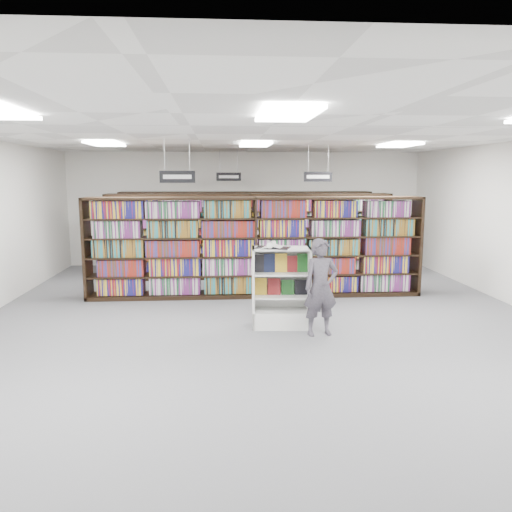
{
  "coord_description": "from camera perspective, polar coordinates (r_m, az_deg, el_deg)",
  "views": [
    {
      "loc": [
        -0.7,
        -8.34,
        2.51
      ],
      "look_at": [
        -0.09,
        0.5,
        1.1
      ],
      "focal_mm": 35.0,
      "sensor_mm": 36.0,
      "label": 1
    }
  ],
  "objects": [
    {
      "name": "floor",
      "position": [
        8.74,
        0.79,
        -7.65
      ],
      "size": [
        12.0,
        12.0,
        0.0
      ],
      "primitive_type": "plane",
      "color": "#5B5B61",
      "rests_on": "ground"
    },
    {
      "name": "ceiling",
      "position": [
        8.4,
        0.84,
        13.75
      ],
      "size": [
        10.0,
        12.0,
        0.1
      ],
      "primitive_type": "cube",
      "color": "white",
      "rests_on": "wall_back"
    },
    {
      "name": "wall_back",
      "position": [
        14.39,
        -1.17,
        5.42
      ],
      "size": [
        10.0,
        0.1,
        3.2
      ],
      "primitive_type": "cube",
      "color": "white",
      "rests_on": "ground"
    },
    {
      "name": "wall_front",
      "position": [
        2.61,
        12.05,
        -11.65
      ],
      "size": [
        10.0,
        0.1,
        3.2
      ],
      "primitive_type": "cube",
      "color": "white",
      "rests_on": "ground"
    },
    {
      "name": "bookshelf_row_near",
      "position": [
        10.47,
        -0.1,
        1.03
      ],
      "size": [
        7.0,
        0.6,
        2.1
      ],
      "color": "black",
      "rests_on": "floor"
    },
    {
      "name": "bookshelf_row_mid",
      "position": [
        12.45,
        -0.72,
        2.31
      ],
      "size": [
        7.0,
        0.6,
        2.1
      ],
      "color": "black",
      "rests_on": "floor"
    },
    {
      "name": "bookshelf_row_far",
      "position": [
        14.13,
        -1.11,
        3.12
      ],
      "size": [
        7.0,
        0.6,
        2.1
      ],
      "color": "black",
      "rests_on": "floor"
    },
    {
      "name": "aisle_sign_left",
      "position": [
        9.38,
        -8.98,
        9.06
      ],
      "size": [
        0.65,
        0.02,
        0.8
      ],
      "color": "#B2B2B7",
      "rests_on": "ceiling"
    },
    {
      "name": "aisle_sign_right",
      "position": [
        11.55,
        7.1,
        9.08
      ],
      "size": [
        0.65,
        0.02,
        0.8
      ],
      "color": "#B2B2B7",
      "rests_on": "ceiling"
    },
    {
      "name": "aisle_sign_center",
      "position": [
        13.34,
        -3.15,
        9.12
      ],
      "size": [
        0.65,
        0.02,
        0.8
      ],
      "color": "#B2B2B7",
      "rests_on": "ceiling"
    },
    {
      "name": "troffer_front_center",
      "position": [
        5.42,
        3.59,
        15.89
      ],
      "size": [
        0.6,
        1.2,
        0.04
      ],
      "primitive_type": "cube",
      "color": "white",
      "rests_on": "ceiling"
    },
    {
      "name": "troffer_back_left",
      "position": [
        10.61,
        -16.87,
        12.17
      ],
      "size": [
        0.6,
        1.2,
        0.04
      ],
      "primitive_type": "cube",
      "color": "white",
      "rests_on": "ceiling"
    },
    {
      "name": "troffer_back_center",
      "position": [
        10.38,
        -0.1,
        12.63
      ],
      "size": [
        0.6,
        1.2,
        0.04
      ],
      "primitive_type": "cube",
      "color": "white",
      "rests_on": "ceiling"
    },
    {
      "name": "troffer_back_right",
      "position": [
        11.0,
        16.06,
        12.09
      ],
      "size": [
        0.6,
        1.2,
        0.04
      ],
      "primitive_type": "cube",
      "color": "white",
      "rests_on": "ceiling"
    },
    {
      "name": "endcap_display",
      "position": [
        8.45,
        2.85,
        -4.98
      ],
      "size": [
        0.99,
        0.54,
        1.36
      ],
      "rotation": [
        0.0,
        0.0,
        -0.05
      ],
      "color": "white",
      "rests_on": "floor"
    },
    {
      "name": "open_book",
      "position": [
        8.17,
        1.86,
        1.14
      ],
      "size": [
        0.62,
        0.47,
        0.12
      ],
      "rotation": [
        0.0,
        0.0,
        -0.32
      ],
      "color": "black",
      "rests_on": "endcap_display"
    },
    {
      "name": "shopper",
      "position": [
        7.99,
        7.42,
        -3.57
      ],
      "size": [
        0.62,
        0.46,
        1.55
      ],
      "primitive_type": "imported",
      "rotation": [
        0.0,
        0.0,
        0.17
      ],
      "color": "#4E4A54",
      "rests_on": "floor"
    }
  ]
}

